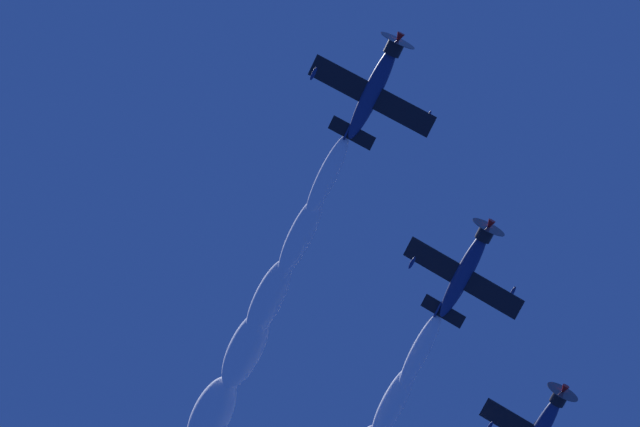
# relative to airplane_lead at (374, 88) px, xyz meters

# --- Properties ---
(airplane_lead) EXTENTS (7.09, 7.12, 2.96)m
(airplane_lead) POSITION_rel_airplane_lead_xyz_m (0.00, 0.00, 0.00)
(airplane_lead) COLOR navy
(airplane_left_wingman) EXTENTS (7.03, 7.09, 3.47)m
(airplane_left_wingman) POSITION_rel_airplane_lead_xyz_m (-1.82, -13.75, 0.83)
(airplane_left_wingman) COLOR navy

